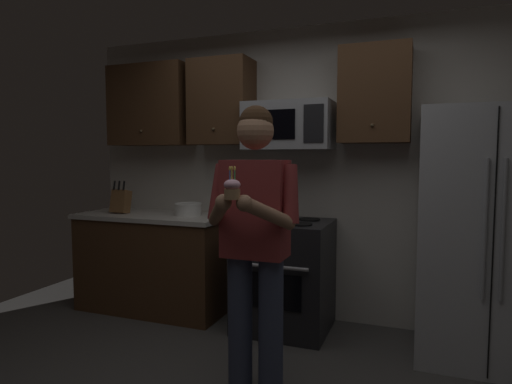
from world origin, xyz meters
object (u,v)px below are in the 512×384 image
object	(u,v)px
oven_range	(284,275)
refrigerator	(485,236)
person	(255,235)
microwave	(289,126)
knife_block	(121,201)
cupcake	(232,189)
bowl_large_white	(188,209)

from	to	relation	value
oven_range	refrigerator	size ratio (longest dim) A/B	0.52
person	microwave	bearing A→B (deg)	96.80
knife_block	refrigerator	bearing A→B (deg)	-0.18
refrigerator	microwave	bearing A→B (deg)	173.97
knife_block	person	size ratio (longest dim) A/B	0.18
cupcake	person	bearing A→B (deg)	90.00
knife_block	bowl_large_white	size ratio (longest dim) A/B	1.29
refrigerator	bowl_large_white	world-z (taller)	refrigerator
oven_range	knife_block	bearing A→B (deg)	-178.97
microwave	knife_block	world-z (taller)	microwave
person	cupcake	bearing A→B (deg)	-90.00
microwave	refrigerator	distance (m)	1.72
oven_range	bowl_large_white	size ratio (longest dim) A/B	3.75
microwave	bowl_large_white	distance (m)	1.19
microwave	person	size ratio (longest dim) A/B	0.42
oven_range	cupcake	xyz separation A→B (m)	(0.14, -1.40, 0.83)
bowl_large_white	person	xyz separation A→B (m)	(1.08, -1.10, 0.01)
knife_block	bowl_large_white	bearing A→B (deg)	5.30
knife_block	cupcake	bearing A→B (deg)	-37.60
bowl_large_white	refrigerator	bearing A→B (deg)	-1.76
refrigerator	bowl_large_white	bearing A→B (deg)	178.24
oven_range	bowl_large_white	bearing A→B (deg)	177.82
oven_range	cupcake	world-z (taller)	cupcake
microwave	bowl_large_white	size ratio (longest dim) A/B	2.98
oven_range	person	world-z (taller)	person
refrigerator	person	distance (m)	1.71
refrigerator	knife_block	size ratio (longest dim) A/B	5.63
knife_block	bowl_large_white	xyz separation A→B (m)	(0.70, 0.06, -0.05)
oven_range	person	bearing A→B (deg)	-82.45
person	knife_block	bearing A→B (deg)	149.68
oven_range	microwave	bearing A→B (deg)	89.98
refrigerator	cupcake	bearing A→B (deg)	-135.05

